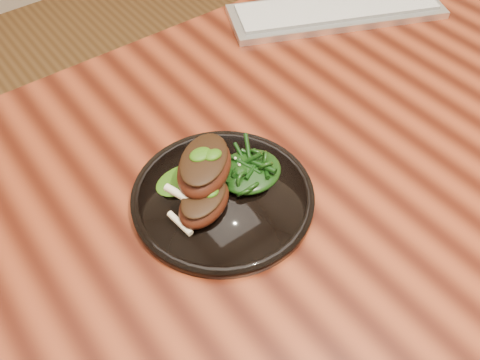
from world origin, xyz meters
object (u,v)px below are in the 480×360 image
Objects in this scene: lamb_chop_front at (204,201)px; keyboard at (336,10)px; plate at (223,197)px; greens_heap at (250,168)px; desk at (315,172)px.

keyboard is at bearing 27.86° from lamb_chop_front.
plate is 0.05m from greens_heap.
lamb_chop_front is at bearing -174.61° from desk.
lamb_chop_front is at bearing -152.14° from keyboard.
lamb_chop_front is (-0.04, -0.01, 0.03)m from plate.
plate is (-0.20, -0.01, 0.09)m from desk.
lamb_chop_front reaches higher than greens_heap.
lamb_chop_front reaches higher than desk.
greens_heap reaches higher than plate.
lamb_chop_front is 0.56m from keyboard.
keyboard is (0.50, 0.26, -0.03)m from lamb_chop_front.
desk is 3.65× the size of keyboard.
greens_heap is 0.48m from keyboard.
desk is at bearing -137.48° from keyboard.
plate is at bearing -151.14° from keyboard.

